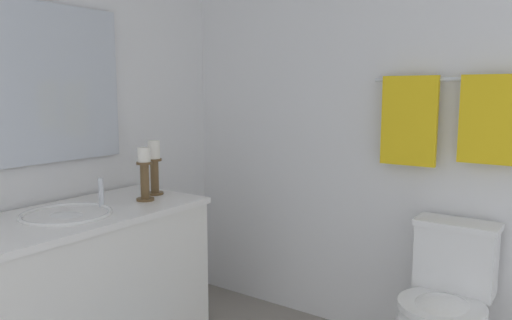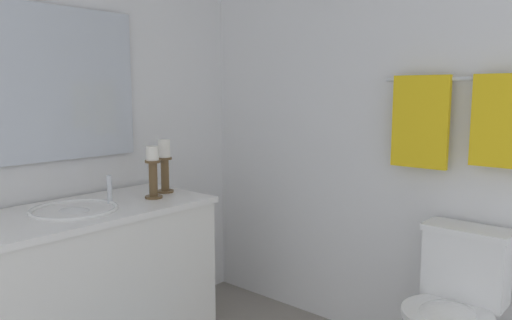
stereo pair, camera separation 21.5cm
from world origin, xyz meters
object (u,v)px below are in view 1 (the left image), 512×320
at_px(candle_holder_short, 145,173).
at_px(towel_center, 491,120).
at_px(towel_bar, 451,79).
at_px(candle_holder_tall, 154,166).
at_px(toilet, 445,308).
at_px(towel_near_vanity, 409,121).
at_px(vanity_cabinet, 71,302).
at_px(mirror, 24,83).
at_px(sink_basin, 67,223).

bearing_deg(candle_holder_short, towel_center, 29.61).
height_order(candle_holder_short, towel_bar, towel_bar).
xyz_separation_m(candle_holder_tall, candle_holder_short, (0.07, -0.13, -0.01)).
bearing_deg(towel_bar, toilet, -69.69).
xyz_separation_m(toilet, towel_near_vanity, (-0.27, 0.20, 0.85)).
bearing_deg(vanity_cabinet, mirror, 179.99).
height_order(mirror, toilet, mirror).
distance_m(toilet, towel_bar, 1.09).
height_order(towel_near_vanity, towel_center, same).
height_order(vanity_cabinet, towel_center, towel_center).
relative_size(candle_holder_tall, towel_near_vanity, 0.64).
bearing_deg(sink_basin, vanity_cabinet, -90.00).
xyz_separation_m(sink_basin, towel_center, (1.51, 1.22, 0.46)).
xyz_separation_m(candle_holder_tall, towel_near_vanity, (1.13, 0.69, 0.24)).
bearing_deg(towel_center, mirror, -145.59).
bearing_deg(vanity_cabinet, towel_bar, 43.35).
height_order(candle_holder_short, toilet, candle_holder_short).
bearing_deg(sink_basin, towel_near_vanity, 47.39).
distance_m(vanity_cabinet, candle_holder_tall, 0.78).
height_order(sink_basin, candle_holder_tall, candle_holder_tall).
bearing_deg(candle_holder_short, towel_bar, 33.80).
relative_size(candle_holder_tall, toilet, 0.39).
bearing_deg(candle_holder_tall, mirror, -117.20).
distance_m(candle_holder_tall, towel_bar, 1.56).
distance_m(vanity_cabinet, mirror, 1.03).
bearing_deg(mirror, toilet, 31.28).
xyz_separation_m(sink_basin, toilet, (1.40, 1.02, -0.42)).
bearing_deg(candle_holder_tall, toilet, 18.99).
bearing_deg(towel_center, candle_holder_short, -150.39).
bearing_deg(towel_near_vanity, mirror, -138.95).
height_order(sink_basin, towel_center, towel_center).
distance_m(sink_basin, towel_bar, 1.92).
bearing_deg(toilet, vanity_cabinet, -143.90).
relative_size(candle_holder_short, towel_bar, 0.36).
xyz_separation_m(toilet, towel_bar, (-0.08, 0.22, 1.06)).
distance_m(candle_holder_short, towel_near_vanity, 1.36).
height_order(candle_holder_tall, towel_near_vanity, towel_near_vanity).
distance_m(vanity_cabinet, towel_near_vanity, 1.85).
bearing_deg(mirror, candle_holder_tall, 62.80).
bearing_deg(towel_bar, candle_holder_short, -146.20).
height_order(toilet, towel_bar, towel_bar).
relative_size(towel_bar, towel_near_vanity, 1.68).
bearing_deg(candle_holder_tall, vanity_cabinet, -89.56).
distance_m(mirror, towel_near_vanity, 1.87).
relative_size(sink_basin, mirror, 0.38).
distance_m(candle_holder_tall, toilet, 1.60).
bearing_deg(sink_basin, towel_center, 39.07).
xyz_separation_m(towel_bar, towel_center, (0.19, -0.02, -0.19)).
distance_m(vanity_cabinet, candle_holder_short, 0.69).
bearing_deg(towel_near_vanity, candle_holder_short, -142.30).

